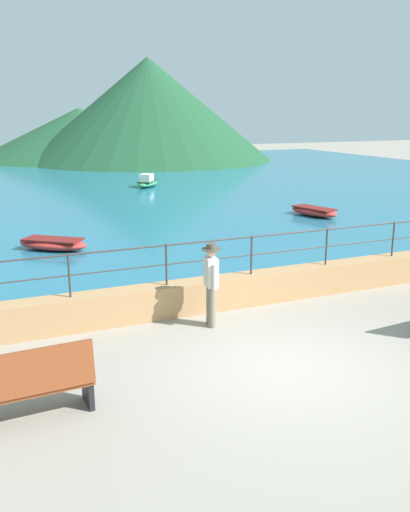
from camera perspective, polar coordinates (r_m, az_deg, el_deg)
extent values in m
plane|color=gray|center=(9.81, 8.24, -11.40)|extent=(120.00, 120.00, 0.00)
cube|color=tan|center=(12.31, 0.54, -3.97)|extent=(20.00, 0.56, 0.70)
cylinder|color=#383330|center=(11.24, -13.92, -1.97)|extent=(0.04, 0.04, 0.90)
cylinder|color=#383330|center=(11.71, -4.03, -0.88)|extent=(0.04, 0.04, 0.90)
cylinder|color=#383330|center=(12.51, 4.84, 0.12)|extent=(0.04, 0.04, 0.90)
cylinder|color=#383330|center=(13.56, 12.49, 0.98)|extent=(0.04, 0.04, 0.90)
cylinder|color=#383330|center=(14.83, 18.94, 1.69)|extent=(0.04, 0.04, 0.90)
cylinder|color=#383330|center=(11.97, 0.56, 1.57)|extent=(18.40, 0.04, 0.04)
cylinder|color=#383330|center=(12.07, 0.55, -0.37)|extent=(18.40, 0.03, 0.03)
cube|color=#236B89|center=(33.90, -15.20, 7.02)|extent=(64.00, 44.32, 0.06)
cone|color=#1E4C2D|center=(50.90, -5.90, 14.89)|extent=(22.14, 22.14, 8.95)
cone|color=#1E4C2D|center=(54.11, -12.92, 12.30)|extent=(19.48, 19.48, 4.62)
cube|color=brown|center=(8.48, -17.45, -12.92)|extent=(1.72, 0.60, 0.06)
cube|color=brown|center=(8.13, -17.40, -11.41)|extent=(1.71, 0.23, 0.64)
cube|color=black|center=(8.71, -12.05, -13.57)|extent=(0.10, 0.47, 0.43)
cylinder|color=slate|center=(11.25, 0.76, -5.37)|extent=(0.15, 0.15, 0.86)
cylinder|color=slate|center=(11.41, 0.51, -5.07)|extent=(0.15, 0.15, 0.86)
cube|color=beige|center=(11.10, 0.64, -1.67)|extent=(0.27, 0.39, 0.60)
cylinder|color=beige|center=(10.89, 0.99, -2.22)|extent=(0.09, 0.09, 0.52)
cylinder|color=beige|center=(11.34, 0.30, -1.54)|extent=(0.09, 0.09, 0.52)
sphere|color=tan|center=(10.99, 0.65, 0.48)|extent=(0.22, 0.22, 0.22)
cylinder|color=#4C4238|center=(10.98, 0.65, 0.73)|extent=(0.38, 0.38, 0.02)
cylinder|color=#4C4238|center=(10.96, 0.65, 1.03)|extent=(0.20, 0.20, 0.10)
ellipsoid|color=#338C59|center=(32.43, -5.94, 7.50)|extent=(2.08, 2.39, 0.36)
cube|color=#1C4D31|center=(32.41, -5.95, 7.76)|extent=(1.70, 1.94, 0.06)
cube|color=silver|center=(32.15, -6.10, 8.11)|extent=(0.98, 1.02, 0.40)
ellipsoid|color=red|center=(23.53, 11.26, 4.54)|extent=(1.51, 2.46, 0.36)
cube|color=maroon|center=(23.50, 11.27, 4.90)|extent=(1.25, 1.98, 0.06)
ellipsoid|color=red|center=(18.02, -15.50, 1.20)|extent=(2.37, 2.12, 0.36)
cube|color=maroon|center=(17.99, -15.54, 1.66)|extent=(1.92, 1.73, 0.06)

